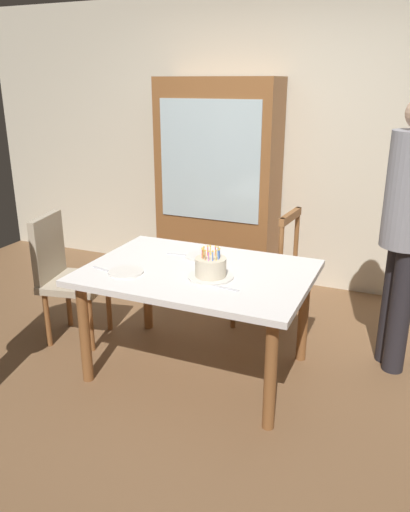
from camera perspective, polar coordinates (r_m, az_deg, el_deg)
ground at (r=3.53m, az=-0.77°, el=-12.65°), size 6.40×6.40×0.00m
back_wall at (r=4.78m, az=8.41°, el=12.30°), size 6.40×0.10×2.60m
dining_table at (r=3.24m, az=-0.82°, el=-3.03°), size 1.43×1.01×0.73m
birthday_cake at (r=3.06m, az=0.65°, el=-1.43°), size 0.28×0.28×0.19m
plate_near_celebrant at (r=3.19m, az=-8.96°, el=-1.80°), size 0.22×0.22×0.01m
plate_far_side at (r=3.42m, az=-0.37°, el=-0.06°), size 0.22×0.22×0.01m
fork_near_celebrant at (r=3.26m, az=-11.49°, el=-1.52°), size 0.18×0.06×0.01m
fork_far_side at (r=3.47m, az=-2.91°, el=0.14°), size 0.18×0.04×0.01m
fork_near_guest at (r=2.92m, az=2.27°, el=-3.65°), size 0.18×0.04×0.01m
chair_spindle_back at (r=3.95m, az=6.99°, el=-1.70°), size 0.47×0.47×0.95m
chair_upholstered at (r=3.85m, az=-15.70°, el=-1.69°), size 0.52×0.52×0.95m
person_guest at (r=3.41m, az=22.03°, el=3.59°), size 0.32×0.32×1.79m
china_cabinet at (r=4.71m, az=1.51°, el=8.10°), size 1.10×0.45×1.90m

